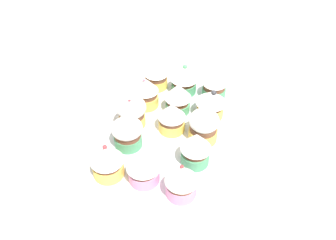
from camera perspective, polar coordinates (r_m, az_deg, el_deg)
ground_plane at (r=77.54cm, az=0.00°, el=-3.09°), size 180.00×180.00×3.00cm
baking_tray at (r=76.05cm, az=0.00°, el=-1.99°), size 38.71×24.47×1.20cm
cupcake_0 at (r=85.22cm, az=-1.92°, el=7.38°), size 5.65×5.65×7.05cm
cupcake_1 at (r=79.62cm, az=-3.57°, el=4.53°), size 5.62×5.62×7.67cm
cupcake_2 at (r=75.05cm, az=-5.91°, el=1.34°), size 6.34×6.34×7.08cm
cupcake_3 at (r=70.74cm, az=-6.58°, el=-2.11°), size 6.28×6.28×6.37cm
cupcake_4 at (r=66.00cm, az=-9.83°, el=-6.60°), size 6.19×6.19×7.16cm
cupcake_5 at (r=83.54cm, az=2.63°, el=6.75°), size 6.58×6.58×7.64cm
cupcake_6 at (r=77.94cm, az=1.68°, el=3.69°), size 5.93×5.93×7.29cm
cupcake_7 at (r=73.43cm, az=0.61°, el=0.49°), size 5.78×5.78×6.95cm
cupcake_8 at (r=64.02cm, az=-4.07°, el=-7.35°), size 6.34×6.34×7.52cm
cupcake_9 at (r=82.52cm, az=7.54°, el=5.72°), size 5.57×5.57×7.34cm
cupcake_10 at (r=77.38cm, az=6.94°, el=2.76°), size 6.63×6.63×7.14cm
cupcake_11 at (r=71.74cm, az=5.79°, el=-0.93°), size 6.13×6.13×7.22cm
cupcake_12 at (r=66.89cm, az=4.52°, el=-4.51°), size 5.95×5.95×7.59cm
cupcake_13 at (r=62.01cm, az=2.19°, el=-9.71°), size 5.89×5.89×7.59cm
napkin at (r=63.85cm, az=-16.37°, el=-17.70°), size 15.53×17.12×0.60cm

